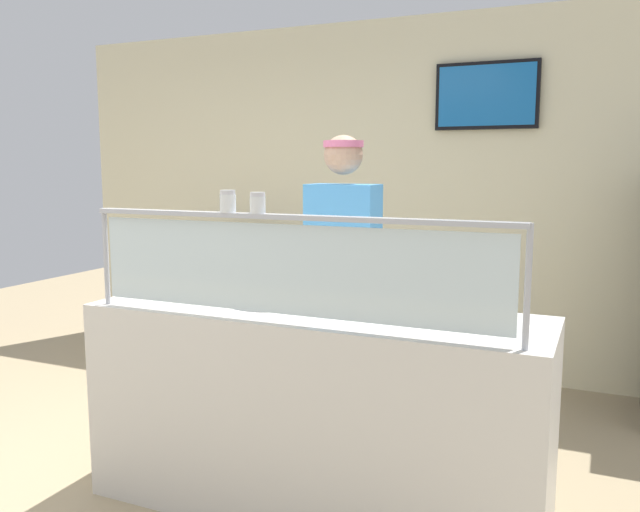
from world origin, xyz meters
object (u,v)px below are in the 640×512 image
(worker_figure, at_px, (343,275))
(pizza_box_stack, at_px, (226,246))
(parmesan_shaker, at_px, (228,203))
(pizza_tray, at_px, (270,299))
(pepper_flake_shaker, at_px, (258,204))
(pizza_server, at_px, (267,295))

(worker_figure, relative_size, pizza_box_stack, 3.63)
(parmesan_shaker, height_order, worker_figure, worker_figure)
(pizza_box_stack, bearing_deg, worker_figure, -38.23)
(pizza_tray, distance_m, parmesan_shaker, 0.59)
(pepper_flake_shaker, relative_size, pizza_box_stack, 0.18)
(pepper_flake_shaker, distance_m, worker_figure, 1.00)
(pizza_tray, xyz_separation_m, worker_figure, (0.15, 0.55, 0.04))
(pizza_box_stack, bearing_deg, pizza_tray, -52.39)
(pepper_flake_shaker, xyz_separation_m, worker_figure, (0.02, 0.90, -0.44))
(pepper_flake_shaker, bearing_deg, pizza_tray, 110.91)
(pizza_tray, height_order, pizza_box_stack, pizza_box_stack)
(pizza_server, bearing_deg, pizza_tray, 87.17)
(pizza_server, height_order, worker_figure, worker_figure)
(pepper_flake_shaker, bearing_deg, worker_figure, 88.58)
(worker_figure, bearing_deg, parmesan_shaker, -100.47)
(pizza_tray, xyz_separation_m, parmesan_shaker, (-0.01, -0.34, 0.48))
(pizza_tray, relative_size, pizza_server, 1.52)
(parmesan_shaker, relative_size, pepper_flake_shaker, 1.07)
(parmesan_shaker, distance_m, pepper_flake_shaker, 0.14)
(parmesan_shaker, height_order, pepper_flake_shaker, parmesan_shaker)
(worker_figure, bearing_deg, pizza_tray, -105.40)
(pizza_tray, bearing_deg, parmesan_shaker, -92.16)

